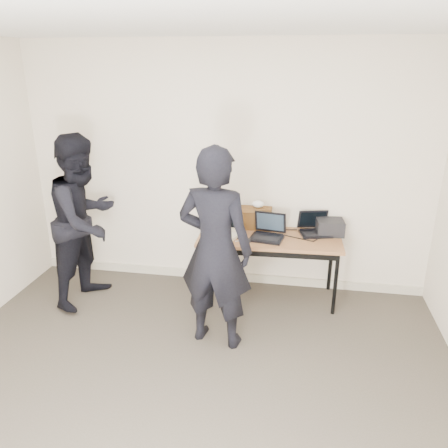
% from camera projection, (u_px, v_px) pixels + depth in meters
% --- Properties ---
extents(room, '(4.60, 4.60, 2.80)m').
position_uv_depth(room, '(164.00, 251.00, 2.72)').
color(room, '#443D33').
rests_on(room, ground).
extents(desk, '(1.52, 0.70, 0.72)m').
position_uv_depth(desk, '(269.00, 242.00, 4.63)').
color(desk, brown).
rests_on(desk, ground).
extents(laptop_beige, '(0.36, 0.36, 0.23)m').
position_uv_depth(laptop_beige, '(227.00, 231.00, 4.65)').
color(laptop_beige, beige).
rests_on(laptop_beige, desk).
extents(laptop_center, '(0.38, 0.37, 0.26)m').
position_uv_depth(laptop_center, '(268.00, 232.00, 4.58)').
color(laptop_center, black).
rests_on(laptop_center, desk).
extents(laptop_right, '(0.38, 0.37, 0.23)m').
position_uv_depth(laptop_right, '(314.00, 228.00, 4.70)').
color(laptop_right, black).
rests_on(laptop_right, desk).
extents(leather_satchel, '(0.36, 0.18, 0.25)m').
position_uv_depth(leather_satchel, '(255.00, 218.00, 4.81)').
color(leather_satchel, brown).
rests_on(leather_satchel, desk).
extents(tissue, '(0.15, 0.12, 0.08)m').
position_uv_depth(tissue, '(258.00, 204.00, 4.75)').
color(tissue, white).
rests_on(tissue, leather_satchel).
extents(equipment_box, '(0.30, 0.26, 0.16)m').
position_uv_depth(equipment_box, '(330.00, 227.00, 4.66)').
color(equipment_box, black).
rests_on(equipment_box, desk).
extents(power_brick, '(0.09, 0.06, 0.03)m').
position_uv_depth(power_brick, '(247.00, 240.00, 4.49)').
color(power_brick, black).
rests_on(power_brick, desk).
extents(cables, '(1.15, 0.45, 0.01)m').
position_uv_depth(cables, '(275.00, 236.00, 4.62)').
color(cables, black).
rests_on(cables, desk).
extents(person_typist, '(0.74, 0.55, 1.84)m').
position_uv_depth(person_typist, '(215.00, 250.00, 3.80)').
color(person_typist, black).
rests_on(person_typist, ground).
extents(person_observer, '(0.86, 1.01, 1.81)m').
position_uv_depth(person_observer, '(85.00, 220.00, 4.55)').
color(person_observer, black).
rests_on(person_observer, ground).
extents(baseboard, '(4.50, 0.03, 0.10)m').
position_uv_depth(baseboard, '(225.00, 276.00, 5.23)').
color(baseboard, beige).
rests_on(baseboard, ground).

